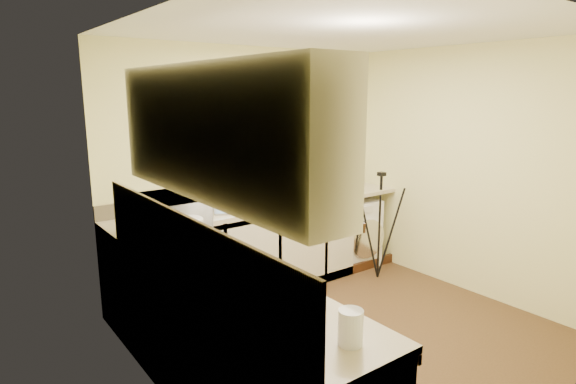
# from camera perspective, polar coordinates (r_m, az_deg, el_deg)

# --- Properties ---
(floor) EXTENTS (3.20, 3.20, 0.00)m
(floor) POSITION_cam_1_polar(r_m,az_deg,el_deg) (4.27, 7.06, -16.19)
(floor) COLOR brown
(floor) RESTS_ON ground
(ceiling) EXTENTS (3.20, 3.20, 0.00)m
(ceiling) POSITION_cam_1_polar(r_m,az_deg,el_deg) (3.79, 8.06, 18.58)
(ceiling) COLOR white
(ceiling) RESTS_ON ground
(wall_back) EXTENTS (3.20, 0.00, 3.20)m
(wall_back) POSITION_cam_1_polar(r_m,az_deg,el_deg) (5.01, -4.52, 2.96)
(wall_back) COLOR #FEFAA9
(wall_back) RESTS_ON ground
(wall_front) EXTENTS (3.20, 0.00, 3.20)m
(wall_front) POSITION_cam_1_polar(r_m,az_deg,el_deg) (2.99, 28.00, -4.62)
(wall_front) COLOR #FEFAA9
(wall_front) RESTS_ON ground
(wall_left) EXTENTS (0.00, 3.00, 3.00)m
(wall_left) POSITION_cam_1_polar(r_m,az_deg,el_deg) (2.98, -15.15, -3.66)
(wall_left) COLOR #FEFAA9
(wall_left) RESTS_ON ground
(wall_right) EXTENTS (0.00, 3.00, 3.00)m
(wall_right) POSITION_cam_1_polar(r_m,az_deg,el_deg) (5.08, 20.61, 2.35)
(wall_right) COLOR #FEFAA9
(wall_right) RESTS_ON ground
(base_cabinet_back) EXTENTS (2.55, 0.60, 0.86)m
(base_cabinet_back) POSITION_cam_1_polar(r_m,az_deg,el_deg) (4.79, -5.74, -7.31)
(base_cabinet_back) COLOR silver
(base_cabinet_back) RESTS_ON floor
(base_cabinet_left) EXTENTS (0.54, 2.40, 0.86)m
(base_cabinet_left) POSITION_cam_1_polar(r_m,az_deg,el_deg) (3.16, -6.86, -18.09)
(base_cabinet_left) COLOR silver
(base_cabinet_left) RESTS_ON floor
(worktop_back) EXTENTS (3.20, 0.60, 0.04)m
(worktop_back) POSITION_cam_1_polar(r_m,az_deg,el_deg) (4.83, -2.55, -1.53)
(worktop_back) COLOR beige
(worktop_back) RESTS_ON base_cabinet_back
(worktop_left) EXTENTS (0.60, 2.40, 0.04)m
(worktop_left) POSITION_cam_1_polar(r_m,az_deg,el_deg) (2.96, -7.08, -10.52)
(worktop_left) COLOR beige
(worktop_left) RESTS_ON base_cabinet_left
(upper_cabinet) EXTENTS (0.28, 1.90, 0.70)m
(upper_cabinet) POSITION_cam_1_polar(r_m,az_deg,el_deg) (2.54, -8.67, 7.16)
(upper_cabinet) COLOR silver
(upper_cabinet) RESTS_ON wall_left
(splashback_left) EXTENTS (0.02, 2.40, 0.45)m
(splashback_left) POSITION_cam_1_polar(r_m,az_deg,el_deg) (2.75, -12.46, -7.03)
(splashback_left) COLOR beige
(splashback_left) RESTS_ON wall_left
(splashback_back) EXTENTS (3.20, 0.02, 0.14)m
(splashback_back) POSITION_cam_1_polar(r_m,az_deg,el_deg) (5.04, -4.40, 0.08)
(splashback_back) COLOR beige
(splashback_back) RESTS_ON wall_back
(window_glass) EXTENTS (1.50, 0.02, 1.00)m
(window_glass) POSITION_cam_1_polar(r_m,az_deg,el_deg) (5.06, -2.56, 6.79)
(window_glass) COLOR black
(window_glass) RESTS_ON wall_back
(window_blind) EXTENTS (1.50, 0.02, 0.25)m
(window_blind) POSITION_cam_1_polar(r_m,az_deg,el_deg) (5.02, -2.44, 11.04)
(window_blind) COLOR tan
(window_blind) RESTS_ON wall_back
(windowsill) EXTENTS (1.60, 0.14, 0.03)m
(windowsill) POSITION_cam_1_polar(r_m,az_deg,el_deg) (5.09, -2.16, 0.97)
(windowsill) COLOR white
(windowsill) RESTS_ON wall_back
(sink) EXTENTS (0.82, 0.46, 0.03)m
(sink) POSITION_cam_1_polar(r_m,az_deg,el_deg) (4.93, -0.63, -0.83)
(sink) COLOR tan
(sink) RESTS_ON worktop_back
(faucet) EXTENTS (0.03, 0.03, 0.24)m
(faucet) POSITION_cam_1_polar(r_m,az_deg,el_deg) (5.05, -1.84, 0.72)
(faucet) COLOR silver
(faucet) RESTS_ON worktop_back
(washing_machine) EXTENTS (0.62, 0.61, 0.78)m
(washing_machine) POSITION_cam_1_polar(r_m,az_deg,el_deg) (5.68, 7.42, -4.68)
(washing_machine) COLOR white
(washing_machine) RESTS_ON floor
(laptop) EXTENTS (0.46, 0.44, 0.28)m
(laptop) POSITION_cam_1_polar(r_m,az_deg,el_deg) (4.55, -6.64, -1.23)
(laptop) COLOR #919198
(laptop) RESTS_ON worktop_back
(kettle) EXTENTS (0.17, 0.17, 0.23)m
(kettle) POSITION_cam_1_polar(r_m,az_deg,el_deg) (3.44, -11.46, -5.08)
(kettle) COLOR silver
(kettle) RESTS_ON worktop_left
(dish_rack) EXTENTS (0.40, 0.34, 0.05)m
(dish_rack) POSITION_cam_1_polar(r_m,az_deg,el_deg) (5.29, 4.21, 0.17)
(dish_rack) COLOR white
(dish_rack) RESTS_ON worktop_back
(tripod) EXTENTS (0.73, 0.73, 1.17)m
(tripod) POSITION_cam_1_polar(r_m,az_deg,el_deg) (5.24, 10.89, -3.98)
(tripod) COLOR black
(tripod) RESTS_ON floor
(glass_jug) EXTENTS (0.11, 0.11, 0.16)m
(glass_jug) POSITION_cam_1_polar(r_m,az_deg,el_deg) (2.21, 7.49, -15.76)
(glass_jug) COLOR white
(glass_jug) RESTS_ON worktop_left
(steel_jar) EXTENTS (0.07, 0.07, 0.10)m
(steel_jar) POSITION_cam_1_polar(r_m,az_deg,el_deg) (2.87, -7.77, -9.81)
(steel_jar) COLOR silver
(steel_jar) RESTS_ON worktop_left
(microwave) EXTENTS (0.42, 0.61, 0.33)m
(microwave) POSITION_cam_1_polar(r_m,az_deg,el_deg) (3.72, -13.59, -3.01)
(microwave) COLOR white
(microwave) RESTS_ON worktop_left
(plant_a) EXTENTS (0.14, 0.11, 0.24)m
(plant_a) POSITION_cam_1_polar(r_m,az_deg,el_deg) (4.76, -7.84, 1.73)
(plant_a) COLOR #999999
(plant_a) RESTS_ON windowsill
(plant_b) EXTENTS (0.15, 0.14, 0.22)m
(plant_b) POSITION_cam_1_polar(r_m,az_deg,el_deg) (4.93, -4.29, 2.07)
(plant_b) COLOR #999999
(plant_b) RESTS_ON windowsill
(plant_c) EXTENTS (0.16, 0.16, 0.27)m
(plant_c) POSITION_cam_1_polar(r_m,az_deg,el_deg) (5.08, -1.59, 2.67)
(plant_c) COLOR #999999
(plant_c) RESTS_ON windowsill
(plant_d) EXTENTS (0.26, 0.24, 0.23)m
(plant_d) POSITION_cam_1_polar(r_m,az_deg,el_deg) (5.19, 0.14, 2.64)
(plant_d) COLOR #999999
(plant_d) RESTS_ON windowsill
(soap_bottle_green) EXTENTS (0.13, 0.14, 0.27)m
(soap_bottle_green) POSITION_cam_1_polar(r_m,az_deg,el_deg) (5.39, 3.18, 3.21)
(soap_bottle_green) COLOR green
(soap_bottle_green) RESTS_ON windowsill
(soap_bottle_clear) EXTENTS (0.09, 0.09, 0.17)m
(soap_bottle_clear) POSITION_cam_1_polar(r_m,az_deg,el_deg) (5.50, 4.39, 2.84)
(soap_bottle_clear) COLOR #999999
(soap_bottle_clear) RESTS_ON windowsill
(cup_back) EXTENTS (0.14, 0.14, 0.10)m
(cup_back) POSITION_cam_1_polar(r_m,az_deg,el_deg) (5.43, 5.52, 0.68)
(cup_back) COLOR white
(cup_back) RESTS_ON worktop_back
(cup_left) EXTENTS (0.11, 0.11, 0.08)m
(cup_left) POSITION_cam_1_polar(r_m,az_deg,el_deg) (2.45, -0.58, -13.81)
(cup_left) COLOR beige
(cup_left) RESTS_ON worktop_left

